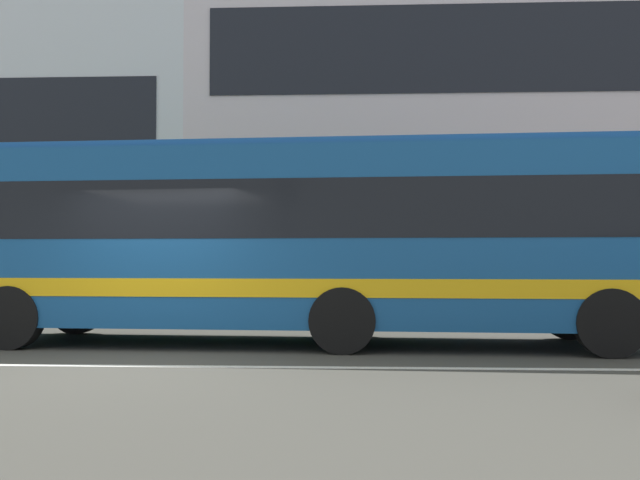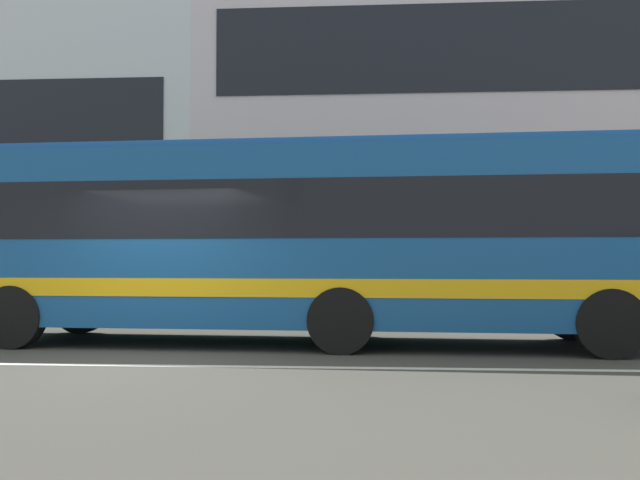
{
  "view_description": "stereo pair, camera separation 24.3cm",
  "coord_description": "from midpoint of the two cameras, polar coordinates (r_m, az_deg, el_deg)",
  "views": [
    {
      "loc": [
        3.04,
        -9.01,
        1.41
      ],
      "look_at": [
        2.51,
        2.39,
        1.74
      ],
      "focal_mm": 38.62,
      "sensor_mm": 36.0,
      "label": 1
    },
    {
      "loc": [
        3.28,
        -8.99,
        1.41
      ],
      "look_at": [
        2.51,
        2.39,
        1.74
      ],
      "focal_mm": 38.62,
      "sensor_mm": 36.0,
      "label": 2
    }
  ],
  "objects": [
    {
      "name": "ground_plane",
      "position": [
        9.64,
        -15.53,
        -9.99
      ],
      "size": [
        160.0,
        160.0,
        0.0
      ],
      "primitive_type": "plane",
      "color": "#46443D"
    },
    {
      "name": "lane_centre_line",
      "position": [
        9.64,
        -15.53,
        -9.96
      ],
      "size": [
        60.0,
        0.16,
        0.01
      ],
      "primitive_type": "cube",
      "color": "silver",
      "rests_on": "ground_plane"
    },
    {
      "name": "hedge_row_far",
      "position": [
        16.25,
        -15.26,
        -4.54
      ],
      "size": [
        14.75,
        1.1,
        1.14
      ],
      "primitive_type": "cube",
      "color": "#2D7123",
      "rests_on": "ground_plane"
    },
    {
      "name": "apartment_block_right",
      "position": [
        24.96,
        15.16,
        10.19
      ],
      "size": [
        19.81,
        8.11,
        12.99
      ],
      "color": "silver",
      "rests_on": "ground_plane"
    },
    {
      "name": "transit_bus",
      "position": [
        11.53,
        -0.5,
        0.37
      ],
      "size": [
        11.21,
        3.12,
        3.29
      ],
      "color": "#164F8A",
      "rests_on": "ground_plane"
    }
  ]
}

